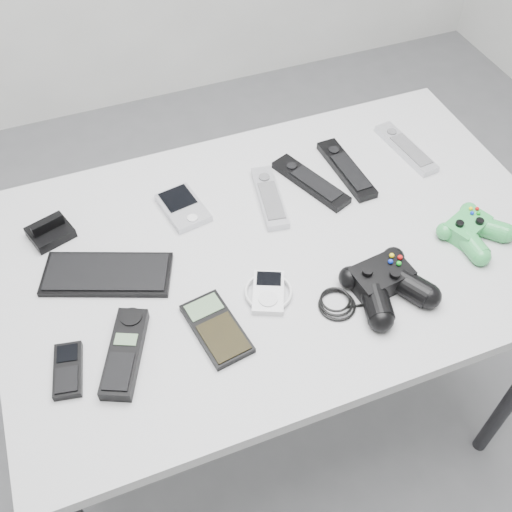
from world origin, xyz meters
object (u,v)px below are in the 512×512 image
object	(u,v)px
cordless_handset	(125,353)
pda	(183,207)
desk	(280,264)
remote_silver_a	(270,197)
mobile_phone	(68,370)
controller_black	(386,282)
calculator	(216,328)
mp3_player	(268,292)
remote_silver_b	(406,148)
pda_keyboard	(107,274)
remote_black_a	(346,169)
controller_green	(473,229)
remote_black_b	(311,182)

from	to	relation	value
cordless_handset	pda	bearing A→B (deg)	81.78
desk	remote_silver_a	size ratio (longest dim) A/B	6.19
remote_silver_a	mobile_phone	distance (m)	0.56
controller_black	cordless_handset	bearing A→B (deg)	168.79
calculator	mp3_player	world-z (taller)	mp3_player
remote_silver_b	pda_keyboard	bearing A→B (deg)	-177.60
pda	remote_silver_b	size ratio (longest dim) A/B	0.64
calculator	desk	bearing A→B (deg)	29.55
remote_silver_b	controller_black	size ratio (longest dim) A/B	0.72
mobile_phone	controller_black	size ratio (longest dim) A/B	0.39
remote_black_a	calculator	xyz separation A→B (m)	(-0.42, -0.31, -0.00)
remote_black_a	cordless_handset	bearing A→B (deg)	-155.55
remote_black_a	controller_green	world-z (taller)	controller_green
mobile_phone	mp3_player	bearing A→B (deg)	15.41
mobile_phone	calculator	xyz separation A→B (m)	(0.27, -0.01, -0.00)
cordless_handset	calculator	size ratio (longest dim) A/B	1.15
pda_keyboard	remote_black_b	bearing A→B (deg)	32.56
calculator	remote_black_b	bearing A→B (deg)	33.01
remote_silver_b	controller_black	bearing A→B (deg)	-132.55
remote_black_b	controller_green	size ratio (longest dim) A/B	1.45
desk	mp3_player	xyz separation A→B (m)	(-0.07, -0.11, 0.08)
remote_silver_a	remote_silver_b	size ratio (longest dim) A/B	0.96
pda_keyboard	pda	xyz separation A→B (m)	(0.19, 0.12, 0.00)
remote_black_a	mp3_player	distance (m)	0.40
remote_silver_b	calculator	world-z (taller)	remote_silver_b
calculator	controller_black	size ratio (longest dim) A/B	0.57
pda_keyboard	controller_black	size ratio (longest dim) A/B	0.93
desk	remote_silver_a	bearing A→B (deg)	78.40
remote_silver_b	controller_green	bearing A→B (deg)	-99.53
desk	mobile_phone	distance (m)	0.49
controller_black	pda_keyboard	bearing A→B (deg)	148.01
remote_silver_a	remote_black_a	size ratio (longest dim) A/B	0.91
controller_black	controller_green	distance (m)	0.25
calculator	cordless_handset	bearing A→B (deg)	168.71
mobile_phone	remote_silver_b	bearing A→B (deg)	30.71
remote_silver_a	calculator	size ratio (longest dim) A/B	1.21
pda	cordless_handset	world-z (taller)	cordless_handset
pda_keyboard	remote_silver_a	world-z (taller)	remote_silver_a
remote_silver_b	calculator	xyz separation A→B (m)	(-0.59, -0.32, -0.00)
desk	calculator	world-z (taller)	calculator
desk	remote_black_b	world-z (taller)	remote_black_b
remote_silver_a	remote_silver_b	world-z (taller)	remote_silver_a
remote_black_b	mp3_player	distance (m)	0.33
mp3_player	controller_black	xyz separation A→B (m)	(0.21, -0.07, 0.02)
desk	mobile_phone	size ratio (longest dim) A/B	10.90
remote_black_a	mp3_player	xyz separation A→B (m)	(-0.30, -0.26, -0.00)
controller_green	controller_black	bearing A→B (deg)	172.00
calculator	controller_green	world-z (taller)	controller_green
remote_silver_b	mp3_player	size ratio (longest dim) A/B	1.95
controller_black	remote_silver_b	bearing A→B (deg)	47.16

